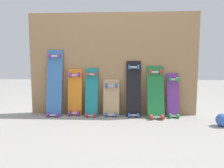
{
  "coord_description": "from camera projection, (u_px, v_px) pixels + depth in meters",
  "views": [
    {
      "loc": [
        0.14,
        -2.66,
        0.72
      ],
      "look_at": [
        0.0,
        -0.07,
        0.45
      ],
      "focal_mm": 31.04,
      "sensor_mm": 36.0,
      "label": 1
    }
  ],
  "objects": [
    {
      "name": "skateboard_green",
      "position": [
        156.0,
        94.0,
        2.58
      ],
      "size": [
        0.22,
        0.29,
        0.75
      ],
      "color": "#1E7238",
      "rests_on": "ground"
    },
    {
      "name": "ground_plane",
      "position": [
        112.0,
        115.0,
        2.72
      ],
      "size": [
        12.0,
        12.0,
        0.0
      ],
      "primitive_type": "plane",
      "color": "gray"
    },
    {
      "name": "rubber_ball",
      "position": [
        223.0,
        120.0,
        2.23
      ],
      "size": [
        0.15,
        0.15,
        0.15
      ],
      "primitive_type": "sphere",
      "color": "#3359B2",
      "rests_on": "ground"
    },
    {
      "name": "skateboard_blue",
      "position": [
        54.0,
        85.0,
        2.67
      ],
      "size": [
        0.21,
        0.23,
        0.98
      ],
      "color": "#386BAD",
      "rests_on": "ground"
    },
    {
      "name": "skateboard_black",
      "position": [
        134.0,
        91.0,
        2.64
      ],
      "size": [
        0.2,
        0.2,
        0.82
      ],
      "color": "black",
      "rests_on": "ground"
    },
    {
      "name": "skateboard_purple",
      "position": [
        173.0,
        98.0,
        2.62
      ],
      "size": [
        0.16,
        0.2,
        0.66
      ],
      "color": "#6B338C",
      "rests_on": "ground"
    },
    {
      "name": "skateboard_teal",
      "position": [
        92.0,
        95.0,
        2.66
      ],
      "size": [
        0.17,
        0.21,
        0.73
      ],
      "color": "#197A7F",
      "rests_on": "ground"
    },
    {
      "name": "skateboard_orange",
      "position": [
        75.0,
        94.0,
        2.71
      ],
      "size": [
        0.2,
        0.15,
        0.71
      ],
      "color": "orange",
      "rests_on": "ground"
    },
    {
      "name": "skateboard_natural",
      "position": [
        111.0,
        100.0,
        2.67
      ],
      "size": [
        0.22,
        0.18,
        0.57
      ],
      "color": "tan",
      "rests_on": "ground"
    },
    {
      "name": "plywood_wall_panel",
      "position": [
        113.0,
        64.0,
        2.72
      ],
      "size": [
        2.35,
        0.04,
        1.42
      ],
      "primitive_type": "cube",
      "color": "#99724C",
      "rests_on": "ground"
    }
  ]
}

